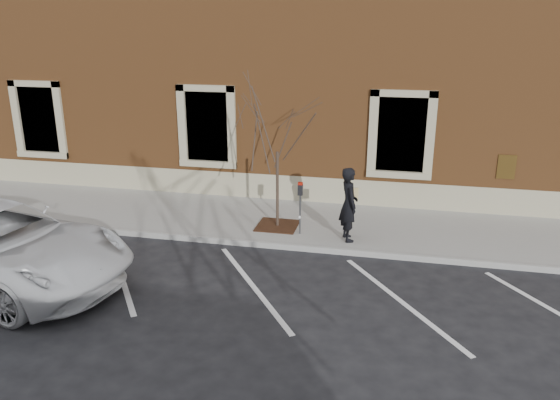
# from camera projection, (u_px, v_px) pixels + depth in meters

# --- Properties ---
(ground) EXTENTS (120.00, 120.00, 0.00)m
(ground) POSITION_uv_depth(u_px,v_px,m) (275.00, 247.00, 14.09)
(ground) COLOR #28282B
(ground) RESTS_ON ground
(sidewalk_near) EXTENTS (40.00, 3.50, 0.15)m
(sidewalk_near) POSITION_uv_depth(u_px,v_px,m) (289.00, 222.00, 15.69)
(sidewalk_near) COLOR #9A9891
(sidewalk_near) RESTS_ON ground
(curb_near) EXTENTS (40.00, 0.12, 0.15)m
(curb_near) POSITION_uv_depth(u_px,v_px,m) (275.00, 246.00, 14.02)
(curb_near) COLOR #9E9E99
(curb_near) RESTS_ON ground
(parking_stripes) EXTENTS (28.00, 4.40, 0.01)m
(parking_stripes) POSITION_uv_depth(u_px,v_px,m) (253.00, 286.00, 12.05)
(parking_stripes) COLOR silver
(parking_stripes) RESTS_ON ground
(building_civic) EXTENTS (40.00, 8.62, 8.00)m
(building_civic) POSITION_uv_depth(u_px,v_px,m) (322.00, 66.00, 20.02)
(building_civic) COLOR brown
(building_civic) RESTS_ON ground
(man) EXTENTS (0.69, 0.82, 1.93)m
(man) POSITION_uv_depth(u_px,v_px,m) (349.00, 204.00, 13.92)
(man) COLOR black
(man) RESTS_ON sidewalk_near
(parking_meter) EXTENTS (0.13, 0.10, 1.43)m
(parking_meter) POSITION_uv_depth(u_px,v_px,m) (300.00, 198.00, 14.28)
(parking_meter) COLOR #595B60
(parking_meter) RESTS_ON sidewalk_near
(tree_grate) EXTENTS (1.11, 1.11, 0.03)m
(tree_grate) POSITION_uv_depth(u_px,v_px,m) (277.00, 226.00, 15.14)
(tree_grate) COLOR #3F2614
(tree_grate) RESTS_ON sidewalk_near
(sapling) EXTENTS (2.30, 2.30, 3.84)m
(sapling) POSITION_uv_depth(u_px,v_px,m) (277.00, 131.00, 14.31)
(sapling) COLOR #413227
(sapling) RESTS_ON sidewalk_near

